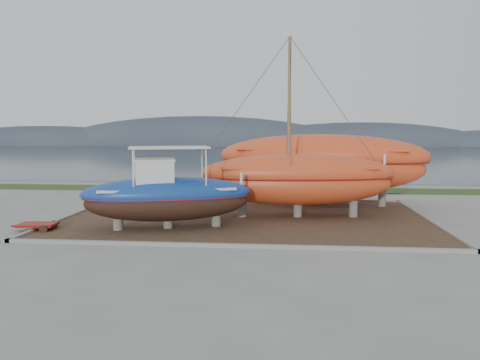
# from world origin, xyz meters

# --- Properties ---
(ground) EXTENTS (140.00, 140.00, 0.00)m
(ground) POSITION_xyz_m (0.00, 0.00, 0.00)
(ground) COLOR gray
(ground) RESTS_ON ground
(dirt_patch) EXTENTS (18.00, 12.00, 0.06)m
(dirt_patch) POSITION_xyz_m (0.00, 4.00, 0.03)
(dirt_patch) COLOR #422D1E
(dirt_patch) RESTS_ON ground
(curb_frame) EXTENTS (18.60, 12.60, 0.15)m
(curb_frame) POSITION_xyz_m (0.00, 4.00, 0.07)
(curb_frame) COLOR gray
(curb_frame) RESTS_ON ground
(grass_strip) EXTENTS (44.00, 3.00, 0.08)m
(grass_strip) POSITION_xyz_m (0.00, 15.50, 0.04)
(grass_strip) COLOR #284219
(grass_strip) RESTS_ON ground
(sea) EXTENTS (260.00, 100.00, 0.04)m
(sea) POSITION_xyz_m (0.00, 70.00, 0.00)
(sea) COLOR #16242C
(sea) RESTS_ON ground
(mountain_ridge) EXTENTS (200.00, 36.00, 20.00)m
(mountain_ridge) POSITION_xyz_m (0.00, 125.00, 0.00)
(mountain_ridge) COLOR #333D49
(mountain_ridge) RESTS_ON ground
(blue_caique) EXTENTS (8.05, 4.46, 3.70)m
(blue_caique) POSITION_xyz_m (-3.32, 1.03, 1.91)
(blue_caique) COLOR #184097
(blue_caique) RESTS_ON dirt_patch
(white_dinghy) EXTENTS (4.89, 2.90, 1.38)m
(white_dinghy) POSITION_xyz_m (-7.08, 6.54, 0.75)
(white_dinghy) COLOR silver
(white_dinghy) RESTS_ON dirt_patch
(orange_sailboat) EXTENTS (10.14, 3.80, 9.07)m
(orange_sailboat) POSITION_xyz_m (2.66, 4.37, 4.59)
(orange_sailboat) COLOR #D74821
(orange_sailboat) RESTS_ON dirt_patch
(orange_bare_hull) EXTENTS (12.92, 5.68, 4.09)m
(orange_bare_hull) POSITION_xyz_m (4.12, 8.72, 2.11)
(orange_bare_hull) COLOR #D74821
(orange_bare_hull) RESTS_ON dirt_patch
(red_trailer) EXTENTS (2.47, 1.36, 0.34)m
(red_trailer) POSITION_xyz_m (-9.08, 0.15, 0.17)
(red_trailer) COLOR maroon
(red_trailer) RESTS_ON ground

